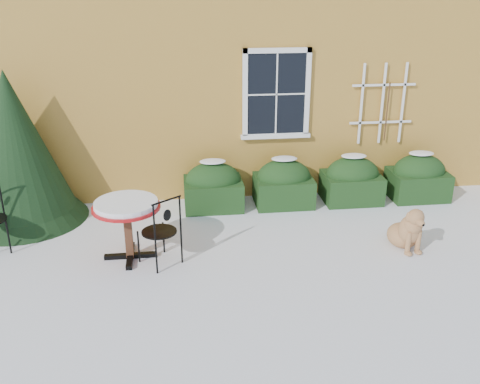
{
  "coord_description": "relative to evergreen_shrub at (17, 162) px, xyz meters",
  "views": [
    {
      "loc": [
        -0.92,
        -6.47,
        3.92
      ],
      "look_at": [
        0.0,
        1.0,
        0.9
      ],
      "focal_mm": 40.0,
      "sensor_mm": 36.0,
      "label": 1
    }
  ],
  "objects": [
    {
      "name": "hedge_row",
      "position": [
        5.25,
        0.1,
        -0.64
      ],
      "size": [
        4.95,
        0.8,
        0.91
      ],
      "color": "black",
      "rests_on": "ground"
    },
    {
      "name": "bistro_table",
      "position": [
        1.91,
        -1.66,
        -0.28
      ],
      "size": [
        0.99,
        0.99,
        0.92
      ],
      "rotation": [
        0.0,
        0.0,
        0.03
      ],
      "color": "black",
      "rests_on": "ground"
    },
    {
      "name": "ground",
      "position": [
        3.6,
        -2.45,
        -1.04
      ],
      "size": [
        80.0,
        80.0,
        0.0
      ],
      "primitive_type": "plane",
      "color": "white",
      "rests_on": "ground"
    },
    {
      "name": "evergreen_shrub",
      "position": [
        0.0,
        0.0,
        0.0
      ],
      "size": [
        2.14,
        2.14,
        2.59
      ],
      "rotation": [
        0.0,
        0.0,
        0.23
      ],
      "color": "black",
      "rests_on": "ground"
    },
    {
      "name": "dog",
      "position": [
        6.15,
        -1.88,
        -0.74
      ],
      "size": [
        0.55,
        0.84,
        0.75
      ],
      "rotation": [
        0.0,
        0.0,
        0.15
      ],
      "color": "tan",
      "rests_on": "ground"
    },
    {
      "name": "house",
      "position": [
        3.6,
        4.55,
        2.17
      ],
      "size": [
        12.4,
        8.4,
        6.4
      ],
      "color": "gold",
      "rests_on": "ground"
    },
    {
      "name": "patio_chair_near",
      "position": [
        2.4,
        -1.9,
        -0.5
      ],
      "size": [
        0.67,
        0.66,
        1.08
      ],
      "rotation": [
        0.0,
        0.0,
        3.78
      ],
      "color": "black",
      "rests_on": "ground"
    }
  ]
}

